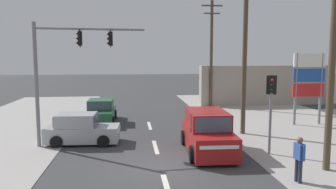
{
  "coord_description": "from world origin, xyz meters",
  "views": [
    {
      "loc": [
        -1.17,
        -12.49,
        4.37
      ],
      "look_at": [
        0.73,
        4.0,
        2.45
      ],
      "focal_mm": 35.0,
      "sensor_mm": 36.0,
      "label": 1
    }
  ],
  "objects": [
    {
      "name": "sedan_oncoming_mid",
      "position": [
        -3.15,
        9.37,
        0.7
      ],
      "size": [
        1.93,
        4.26,
        1.56
      ],
      "color": "#235633",
      "rests_on": "ground"
    },
    {
      "name": "utility_pole_foreground_right",
      "position": [
        6.18,
        -1.03,
        5.63
      ],
      "size": [
        3.78,
        0.28,
        10.52
      ],
      "color": "#4C3D2B",
      "rests_on": "ground"
    },
    {
      "name": "lane_dash_mid",
      "position": [
        0.0,
        3.0,
        0.0
      ],
      "size": [
        0.2,
        2.4,
        0.01
      ],
      "primitive_type": "cube",
      "color": "silver",
      "rests_on": "ground"
    },
    {
      "name": "pedestrian_at_kerb",
      "position": [
        4.59,
        -2.11,
        0.93
      ],
      "size": [
        0.27,
        0.55,
        1.63
      ],
      "color": "#232838",
      "rests_on": "ground"
    },
    {
      "name": "shopping_plaza_sign",
      "position": [
        10.13,
        7.18,
        2.98
      ],
      "size": [
        2.1,
        0.16,
        4.6
      ],
      "color": "slate",
      "rests_on": "ground"
    },
    {
      "name": "traffic_signal_mast",
      "position": [
        -4.34,
        3.8,
        4.15
      ],
      "size": [
        5.28,
        0.57,
        6.0
      ],
      "color": "slate",
      "rests_on": "ground"
    },
    {
      "name": "lane_dash_far",
      "position": [
        0.0,
        8.0,
        0.0
      ],
      "size": [
        0.2,
        2.4,
        0.01
      ],
      "primitive_type": "cube",
      "color": "silver",
      "rests_on": "ground"
    },
    {
      "name": "pedestal_signal_right_kerb",
      "position": [
        4.98,
        1.2,
        2.42
      ],
      "size": [
        0.44,
        0.31,
        3.56
      ],
      "color": "slate",
      "rests_on": "ground"
    },
    {
      "name": "lane_dash_near",
      "position": [
        0.0,
        -2.0,
        0.0
      ],
      "size": [
        0.2,
        2.4,
        0.01
      ],
      "primitive_type": "cube",
      "color": "silver",
      "rests_on": "ground"
    },
    {
      "name": "utility_pole_background_right",
      "position": [
        5.81,
        15.39,
        4.81
      ],
      "size": [
        1.8,
        0.26,
        9.15
      ],
      "color": "#4C3D2B",
      "rests_on": "ground"
    },
    {
      "name": "hatchback_oncoming_near",
      "position": [
        -3.67,
        4.1,
        0.7
      ],
      "size": [
        3.71,
        1.92,
        1.53
      ],
      "color": "#A3A8AD",
      "rests_on": "ground"
    },
    {
      "name": "suv_kerbside_parked",
      "position": [
        2.31,
        1.93,
        0.88
      ],
      "size": [
        2.18,
        4.59,
        1.9
      ],
      "color": "maroon",
      "rests_on": "ground"
    },
    {
      "name": "utility_pole_midground_right",
      "position": [
        5.14,
        5.17,
        4.9
      ],
      "size": [
        1.8,
        0.26,
        9.32
      ],
      "color": "#4C3D2B",
      "rests_on": "ground"
    },
    {
      "name": "shopfront_wall_far",
      "position": [
        11.0,
        16.0,
        1.8
      ],
      "size": [
        12.0,
        1.0,
        3.6
      ],
      "primitive_type": "cube",
      "color": "#A39384",
      "rests_on": "ground"
    },
    {
      "name": "ground_plane",
      "position": [
        0.0,
        0.0,
        0.0
      ],
      "size": [
        140.0,
        140.0,
        0.0
      ],
      "primitive_type": "plane",
      "color": "#3A3A3D"
    }
  ]
}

